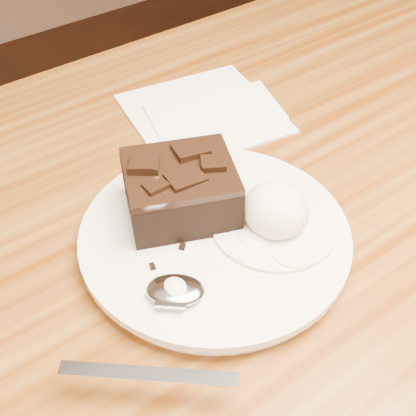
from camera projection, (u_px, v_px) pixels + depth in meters
plate at (215, 239)px, 0.51m from camera, size 0.24×0.24×0.02m
brownie at (181, 193)px, 0.51m from camera, size 0.12×0.11×0.04m
ice_cream_scoop at (276, 210)px, 0.49m from camera, size 0.06×0.06×0.05m
melt_puddle at (274, 225)px, 0.51m from camera, size 0.11×0.11×0.00m
spoon at (176, 291)px, 0.45m from camera, size 0.16×0.15×0.01m
napkin at (203, 112)px, 0.67m from camera, size 0.19×0.19×0.01m
crumb_a at (182, 247)px, 0.49m from camera, size 0.01×0.01×0.00m
crumb_b at (181, 229)px, 0.50m from camera, size 0.01×0.01×0.00m
crumb_c at (152, 267)px, 0.47m from camera, size 0.01×0.01×0.00m
crumb_d at (286, 227)px, 0.50m from camera, size 0.01×0.01×0.00m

